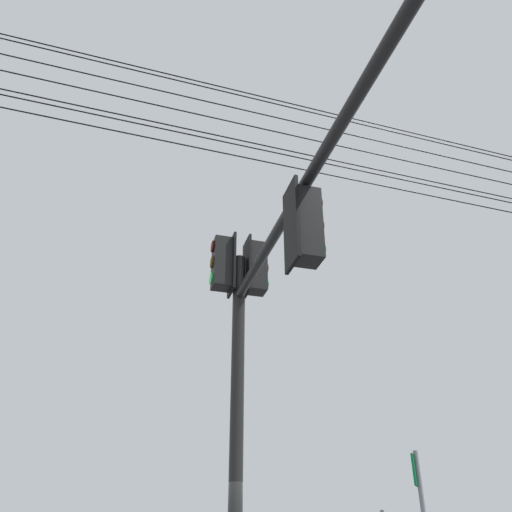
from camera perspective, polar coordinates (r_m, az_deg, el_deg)
signal_mast_assembly at (r=7.86m, az=-0.15°, el=-6.17°), size 5.67×2.55×6.39m
overhead_wire_span at (r=10.92m, az=-8.57°, el=14.85°), size 9.16×28.67×2.09m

